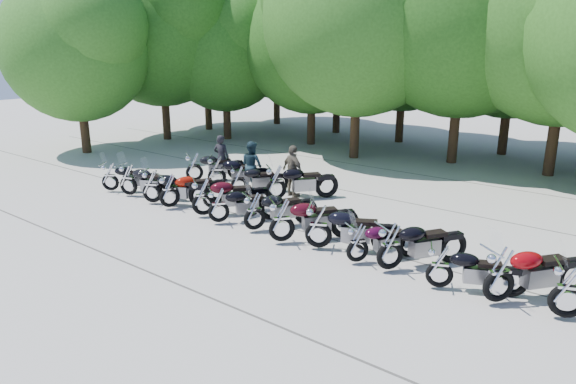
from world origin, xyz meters
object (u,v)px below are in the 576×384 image
Objects in this scene: motorcycle_3 at (169,190)px; motorcycle_6 at (254,210)px; motorcycle_17 at (276,181)px; motorcycle_8 at (319,225)px; rider_2 at (293,171)px; motorcycle_10 at (390,245)px; motorcycle_15 at (217,170)px; motorcycle_2 at (152,185)px; motorcycle_13 at (569,288)px; motorcycle_11 at (440,265)px; motorcycle_16 at (239,179)px; motorcycle_4 at (203,196)px; motorcycle_7 at (282,219)px; motorcycle_12 at (500,273)px; motorcycle_9 at (358,242)px; motorcycle_14 at (194,166)px; rider_1 at (252,165)px; motorcycle_0 at (110,176)px; motorcycle_1 at (128,178)px; rider_0 at (221,158)px; motorcycle_5 at (219,204)px.

motorcycle_3 reaches higher than motorcycle_6.
motorcycle_6 is at bearing 155.51° from motorcycle_17.
motorcycle_8 is 5.05m from rider_2.
motorcycle_10 is 9.04m from motorcycle_15.
motorcycle_8 is at bearing -114.26° from motorcycle_2.
motorcycle_13 reaches higher than motorcycle_6.
motorcycle_15 reaches higher than motorcycle_2.
motorcycle_16 reaches higher than motorcycle_11.
motorcycle_4 is 0.99× the size of motorcycle_7.
motorcycle_9 is at bearing 37.03° from motorcycle_12.
motorcycle_6 is (2.14, -0.00, -0.05)m from motorcycle_4.
motorcycle_12 is at bearing 74.55° from motorcycle_13.
motorcycle_13 is 1.17× the size of motorcycle_16.
motorcycle_14 is (-12.42, 2.87, -0.05)m from motorcycle_12.
motorcycle_6 is at bearing 62.52° from motorcycle_11.
motorcycle_11 is 11.57m from motorcycle_14.
motorcycle_9 is at bearing 160.06° from rider_1.
motorcycle_15 is at bearing 43.18° from rider_1.
motorcycle_16 is at bearing 47.20° from motorcycle_11.
rider_1 is (-11.29, 3.44, 0.21)m from motorcycle_13.
motorcycle_0 is at bearing 65.19° from motorcycle_17.
motorcycle_9 is 4.62m from motorcycle_13.
motorcycle_17 is (4.50, 2.79, 0.05)m from motorcycle_1.
motorcycle_10 reaches higher than motorcycle_1.
rider_0 is at bearing 19.48° from motorcycle_12.
rider_0 is (-4.96, 3.63, 0.26)m from motorcycle_6.
motorcycle_0 is at bearing 48.17° from rider_0.
motorcycle_13 is at bearing -157.93° from motorcycle_17.
motorcycle_8 is at bearing -110.26° from motorcycle_1.
motorcycle_8 is at bearing -144.48° from motorcycle_15.
motorcycle_4 is 3.65m from rider_2.
motorcycle_2 is 4.87m from rider_2.
motorcycle_4 is 4.60m from rider_0.
motorcycle_2 is 8.01m from motorcycle_9.
motorcycle_13 is at bearing -110.43° from motorcycle_1.
motorcycle_12 is at bearing 148.37° from rider_0.
motorcycle_0 is 1.19× the size of rider_0.
motorcycle_12 is at bearing -143.80° from motorcycle_5.
motorcycle_9 is (5.64, -0.15, -0.12)m from motorcycle_4.
rider_1 reaches higher than motorcycle_5.
motorcycle_6 is 1.12× the size of motorcycle_11.
motorcycle_17 reaches higher than motorcycle_15.
motorcycle_5 is at bearing 106.84° from rider_2.
motorcycle_3 is at bearing 40.37° from motorcycle_4.
motorcycle_14 is at bearing 56.31° from motorcycle_15.
motorcycle_16 is (-5.24, 2.53, -0.11)m from motorcycle_8.
motorcycle_4 is at bearing 114.04° from rider_0.
motorcycle_12 is 10.67m from rider_1.
motorcycle_15 is (-8.62, 2.75, 0.01)m from motorcycle_10.
motorcycle_13 is at bearing 175.49° from rider_2.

